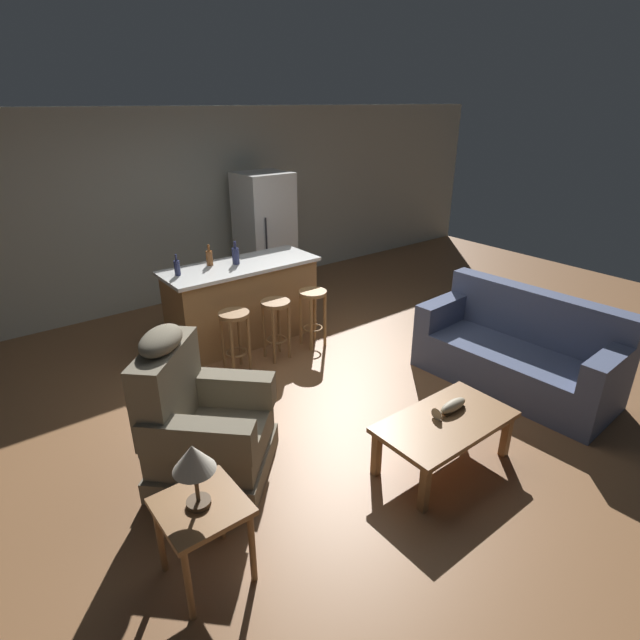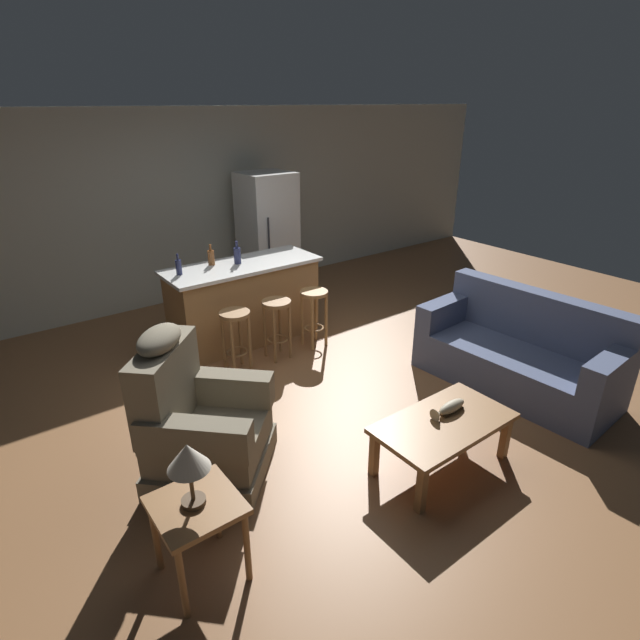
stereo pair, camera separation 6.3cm
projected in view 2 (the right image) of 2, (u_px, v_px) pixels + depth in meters
name	position (u px, v px, depth m)	size (l,w,h in m)	color
ground_plane	(312.00, 384.00, 5.10)	(12.00, 12.00, 0.00)	brown
back_wall	(177.00, 209.00, 6.86)	(12.00, 0.05, 2.60)	#B2B2A3
coffee_table	(443.00, 427.00, 3.83)	(1.10, 0.60, 0.42)	olive
fish_figurine	(449.00, 408.00, 3.89)	(0.34, 0.10, 0.10)	#4C3823
couch	(519.00, 355.00, 4.97)	(0.95, 1.95, 0.94)	#4C5675
recliner_near_lamp	(199.00, 424.00, 3.77)	(1.19, 1.19, 1.20)	#756B56
end_table	(197.00, 516.00, 2.88)	(0.48, 0.48, 0.56)	olive
table_lamp	(188.00, 460.00, 2.72)	(0.24, 0.24, 0.41)	#4C3823
kitchen_island	(245.00, 302.00, 5.89)	(1.80, 0.70, 0.95)	#9E7042
bar_stool_left	(236.00, 330.00, 5.18)	(0.32, 0.32, 0.68)	olive
bar_stool_middle	(277.00, 319.00, 5.46)	(0.32, 0.32, 0.68)	olive
bar_stool_right	(314.00, 308.00, 5.74)	(0.32, 0.32, 0.68)	#A87A47
refrigerator	(268.00, 235.00, 7.20)	(0.70, 0.69, 1.76)	white
bottle_tall_green	(237.00, 255.00, 5.67)	(0.08, 0.08, 0.26)	#23284C
bottle_short_amber	(179.00, 267.00, 5.32)	(0.06, 0.06, 0.23)	#23284C
bottle_wine_dark	(211.00, 257.00, 5.63)	(0.07, 0.07, 0.24)	brown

